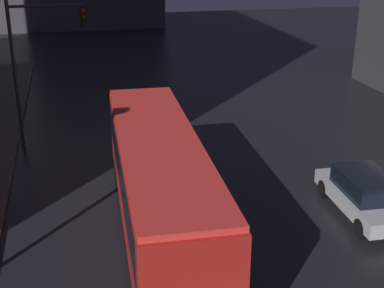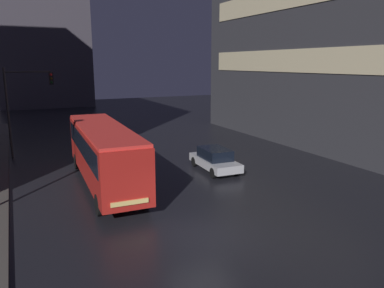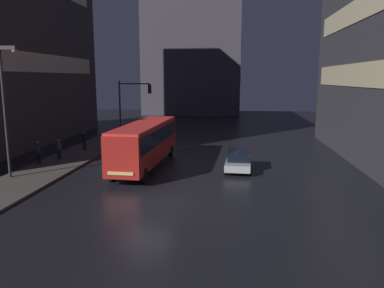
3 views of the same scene
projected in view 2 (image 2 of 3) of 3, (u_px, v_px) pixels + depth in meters
name	position (u px, v px, depth m)	size (l,w,h in m)	color
ground_plane	(202.00, 236.00, 14.99)	(120.00, 120.00, 0.00)	black
building_right_block	(329.00, 34.00, 32.45)	(10.07, 24.43, 18.55)	#2D2D33
building_far_backdrop	(27.00, 39.00, 59.00)	(18.07, 12.00, 21.01)	#423D47
bus_near	(104.00, 150.00, 20.80)	(2.80, 11.32, 3.38)	#AD1E19
car_taxi	(215.00, 159.00, 24.00)	(1.99, 4.36, 1.46)	#B7B7BC
traffic_light_main	(23.00, 98.00, 26.77)	(3.29, 0.35, 6.50)	#2D2D2D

